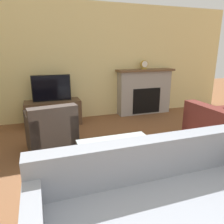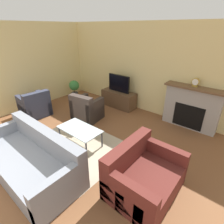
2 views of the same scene
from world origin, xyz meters
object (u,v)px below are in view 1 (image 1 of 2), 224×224
tv (51,88)px  armchair_accent (52,133)px  couch_sectional (161,210)px  mantel_clock (144,65)px  coffee_table (117,146)px

tv → armchair_accent: tv is taller
tv → couch_sectional: (0.64, -3.51, -0.55)m
couch_sectional → mantel_clock: bearing=65.5°
couch_sectional → mantel_clock: mantel_clock is taller
tv → coffee_table: bearing=-74.1°
couch_sectional → coffee_table: 1.19m
couch_sectional → armchair_accent: 2.28m
armchair_accent → coffee_table: bearing=121.7°
couch_sectional → mantel_clock: size_ratio=10.14×
tv → couch_sectional: bearing=-79.6°
couch_sectional → armchair_accent: (-0.78, 2.14, 0.02)m
couch_sectional → mantel_clock: 4.16m
tv → armchair_accent: bearing=-95.7°
couch_sectional → armchair_accent: bearing=110.1°
armchair_accent → mantel_clock: bearing=-156.3°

